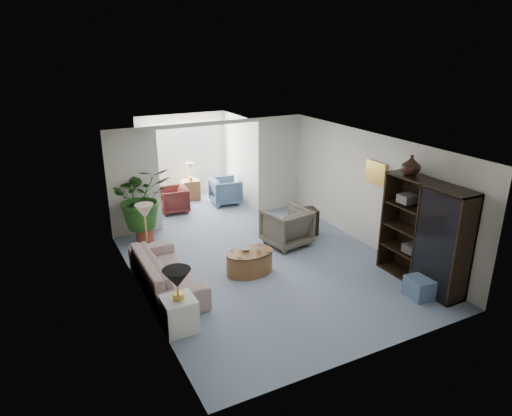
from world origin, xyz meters
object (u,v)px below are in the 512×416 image
framed_picture (376,173)px  coffee_table (250,262)px  coffee_bowl (245,249)px  ottoman (421,287)px  floor_lamp (145,211)px  cabinet_urn (411,165)px  table_lamp (177,278)px  side_table_dark (306,222)px  sunroom_chair_maroon (174,200)px  sunroom_chair_blue (226,191)px  sofa (166,272)px  wingback_chair (286,227)px  plant_pot (145,234)px  sunroom_table (191,190)px  entertainment_cabinet (424,234)px  coffee_cup (259,250)px  end_table (179,314)px

framed_picture → coffee_table: bearing=177.1°
coffee_bowl → ottoman: coffee_bowl is taller
floor_lamp → cabinet_urn: size_ratio=0.98×
table_lamp → side_table_dark: (3.84, 2.32, -0.59)m
cabinet_urn → sunroom_chair_maroon: cabinet_urn is taller
floor_lamp → sunroom_chair_blue: floor_lamp is taller
sofa → wingback_chair: (2.94, 0.67, 0.09)m
coffee_bowl → cabinet_urn: size_ratio=0.58×
ottoman → plant_pot: ottoman is taller
sofa → plant_pot: 2.34m
side_table_dark → sunroom_table: side_table_dark is taller
sofa → sunroom_table: size_ratio=3.88×
coffee_table → plant_pot: coffee_table is taller
coffee_table → sunroom_table: sunroom_table is taller
entertainment_cabinet → sunroom_chair_blue: size_ratio=2.50×
floor_lamp → ottoman: bearing=-38.3°
plant_pot → cabinet_urn: bearing=-42.7°
wingback_chair → sunroom_chair_blue: bearing=-96.7°
coffee_bowl → plant_pot: coffee_bowl is taller
ottoman → plant_pot: size_ratio=1.14×
ottoman → plant_pot: (-3.73, 4.67, -0.02)m
coffee_table → coffee_cup: size_ratio=9.63×
plant_pot → sunroom_chair_maroon: sunroom_chair_maroon is taller
coffee_bowl → sunroom_table: size_ratio=0.37×
framed_picture → cabinet_urn: cabinet_urn is taller
wingback_chair → ottoman: 3.18m
framed_picture → sunroom_chair_maroon: framed_picture is taller
coffee_bowl → sunroom_chair_blue: sunroom_chair_blue is taller
wingback_chair → sunroom_chair_blue: (-0.09, 3.16, -0.06)m
ottoman → floor_lamp: bearing=141.7°
table_lamp → side_table_dark: 4.52m
coffee_table → ottoman: coffee_table is taller
floor_lamp → plant_pot: floor_lamp is taller
floor_lamp → coffee_bowl: bearing=-27.7°
side_table_dark → cabinet_urn: cabinet_urn is taller
wingback_chair → entertainment_cabinet: size_ratio=0.47×
sofa → ottoman: size_ratio=4.92×
end_table → coffee_cup: 2.26m
framed_picture → coffee_bowl: bearing=175.2°
plant_pot → sunroom_table: bearing=49.7°
end_table → coffee_table: end_table is taller
floor_lamp → plant_pot: size_ratio=0.90×
end_table → plant_pot: size_ratio=1.37×
end_table → cabinet_urn: size_ratio=1.50×
table_lamp → wingback_chair: bearing=32.7°
framed_picture → coffee_cup: 2.99m
plant_pot → sunroom_chair_maroon: size_ratio=0.54×
side_table_dark → sunroom_chair_maroon: size_ratio=0.83×
coffee_cup → entertainment_cabinet: 3.06m
framed_picture → floor_lamp: (-4.61, 1.13, -0.45)m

